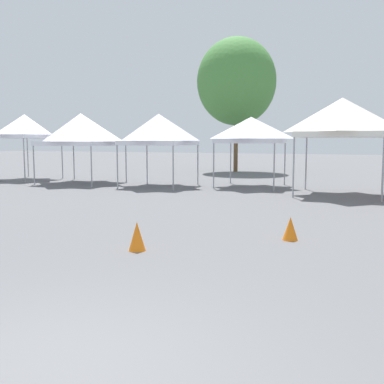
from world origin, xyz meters
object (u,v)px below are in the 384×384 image
(traffic_cone_lot_center, at_px, (290,228))
(traffic_cone_near_barrier, at_px, (137,236))
(canopy_tent_right_of_center, at_px, (159,130))
(canopy_tent_behind_right, at_px, (251,130))
(canopy_tent_far_left, at_px, (342,118))
(canopy_tent_behind_center, at_px, (25,127))
(canopy_tent_center, at_px, (81,130))
(tree_behind_tents_center, at_px, (236,82))

(traffic_cone_lot_center, relative_size, traffic_cone_near_barrier, 0.89)
(canopy_tent_right_of_center, relative_size, canopy_tent_behind_right, 1.05)
(canopy_tent_far_left, distance_m, traffic_cone_near_barrier, 11.37)
(traffic_cone_near_barrier, bearing_deg, traffic_cone_lot_center, 40.51)
(canopy_tent_behind_center, bearing_deg, traffic_cone_lot_center, -30.22)
(canopy_tent_right_of_center, bearing_deg, canopy_tent_far_left, -1.50)
(canopy_tent_behind_right, height_order, traffic_cone_lot_center, canopy_tent_behind_right)
(traffic_cone_lot_center, height_order, traffic_cone_near_barrier, traffic_cone_near_barrier)
(canopy_tent_right_of_center, height_order, canopy_tent_behind_right, canopy_tent_right_of_center)
(canopy_tent_behind_right, relative_size, traffic_cone_near_barrier, 5.68)
(canopy_tent_right_of_center, height_order, canopy_tent_far_left, canopy_tent_far_left)
(traffic_cone_lot_center, bearing_deg, canopy_tent_center, 143.71)
(canopy_tent_right_of_center, bearing_deg, tree_behind_tents_center, 89.80)
(canopy_tent_behind_right, relative_size, tree_behind_tents_center, 0.35)
(tree_behind_tents_center, distance_m, traffic_cone_lot_center, 21.92)
(canopy_tent_far_left, bearing_deg, canopy_tent_behind_right, 157.19)
(canopy_tent_behind_center, height_order, tree_behind_tents_center, tree_behind_tents_center)
(canopy_tent_right_of_center, bearing_deg, traffic_cone_near_barrier, -63.87)
(canopy_tent_behind_center, xyz_separation_m, canopy_tent_right_of_center, (8.24, -0.43, -0.25))
(canopy_tent_behind_center, bearing_deg, canopy_tent_right_of_center, -2.98)
(canopy_tent_center, distance_m, canopy_tent_far_left, 12.07)
(canopy_tent_center, bearing_deg, canopy_tent_far_left, -0.50)
(tree_behind_tents_center, bearing_deg, canopy_tent_right_of_center, -90.20)
(canopy_tent_behind_center, relative_size, tree_behind_tents_center, 0.39)
(canopy_tent_behind_right, distance_m, canopy_tent_far_left, 4.38)
(traffic_cone_lot_center, xyz_separation_m, traffic_cone_near_barrier, (-2.42, -2.07, 0.03))
(canopy_tent_center, relative_size, canopy_tent_behind_right, 1.12)
(canopy_tent_center, relative_size, tree_behind_tents_center, 0.40)
(canopy_tent_behind_center, relative_size, canopy_tent_right_of_center, 1.06)
(canopy_tent_behind_center, height_order, canopy_tent_right_of_center, canopy_tent_behind_center)
(canopy_tent_right_of_center, height_order, traffic_cone_lot_center, canopy_tent_right_of_center)
(canopy_tent_center, distance_m, canopy_tent_right_of_center, 4.20)
(canopy_tent_behind_center, distance_m, traffic_cone_near_barrier, 17.97)
(canopy_tent_center, distance_m, canopy_tent_behind_right, 8.20)
(canopy_tent_far_left, bearing_deg, tree_behind_tents_center, 125.47)
(canopy_tent_behind_right, distance_m, tree_behind_tents_center, 10.60)
(tree_behind_tents_center, bearing_deg, canopy_tent_far_left, -54.53)
(canopy_tent_right_of_center, bearing_deg, traffic_cone_lot_center, -48.79)
(canopy_tent_center, xyz_separation_m, traffic_cone_near_barrier, (9.59, -10.89, -2.32))
(canopy_tent_center, height_order, traffic_cone_near_barrier, canopy_tent_center)
(canopy_tent_behind_center, relative_size, canopy_tent_far_left, 0.94)
(canopy_tent_center, xyz_separation_m, traffic_cone_lot_center, (12.01, -8.82, -2.35))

